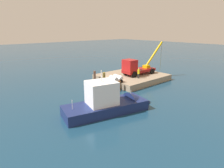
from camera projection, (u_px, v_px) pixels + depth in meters
name	position (u px, v px, depth m)	size (l,w,h in m)	color
ground	(110.00, 85.00, 30.84)	(200.00, 200.00, 0.00)	navy
dock	(132.00, 77.00, 33.94)	(10.64, 9.25, 0.97)	gray
crane_truck	(136.00, 67.00, 33.11)	(8.28, 2.96, 5.58)	maroon
dock_worker	(139.00, 73.00, 31.05)	(0.34, 0.34, 1.71)	#2A2A2A
salvaged_car	(110.00, 85.00, 28.54)	(3.83, 1.98, 3.09)	silver
moored_yacht	(116.00, 106.00, 21.35)	(11.22, 5.62, 6.22)	navy
piling_near	(95.00, 77.00, 32.03)	(0.40, 0.40, 2.03)	brown
piling_mid	(104.00, 79.00, 30.19)	(0.41, 0.41, 2.22)	brown
piling_far	(120.00, 86.00, 27.73)	(0.37, 0.37, 1.54)	brown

